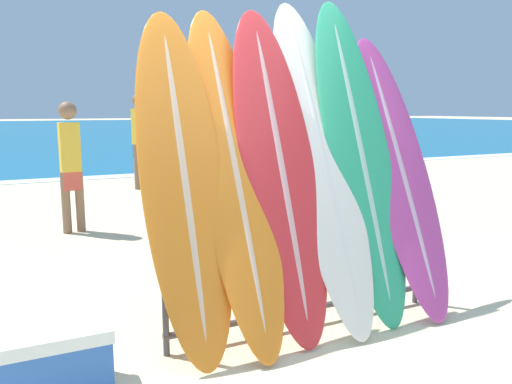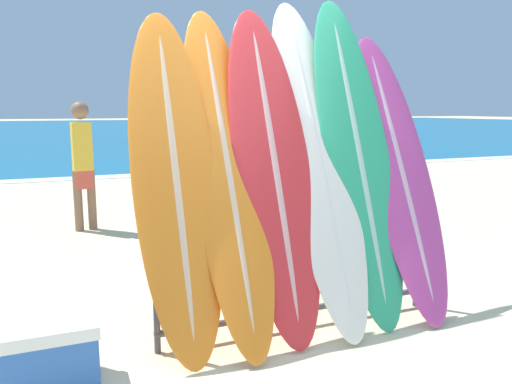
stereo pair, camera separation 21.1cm
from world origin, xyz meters
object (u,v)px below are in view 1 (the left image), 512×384
object	(u,v)px
surfboard_slot_1	(234,172)
cooler_box	(55,361)
person_far_left	(302,144)
surfboard_rack	(307,265)
surfboard_slot_4	(360,156)
person_near_water	(71,162)
surfboard_slot_5	(399,171)
surfboard_slot_3	(321,158)
surfboard_slot_2	(279,169)
person_mid_beach	(140,137)
surfboard_slot_0	(183,181)

from	to	relation	value
surfboard_slot_1	cooler_box	size ratio (longest dim) A/B	3.90
cooler_box	person_far_left	bearing A→B (deg)	44.87
surfboard_rack	person_far_left	world-z (taller)	person_far_left
surfboard_slot_4	person_near_water	xyz separation A→B (m)	(-1.66, 3.37, -0.29)
surfboard_slot_5	person_far_left	bearing A→B (deg)	71.52
surfboard_slot_3	person_far_left	bearing A→B (deg)	61.43
surfboard_slot_2	surfboard_slot_1	bearing A→B (deg)	175.23
surfboard_slot_4	cooler_box	size ratio (longest dim) A/B	4.12
person_mid_beach	person_far_left	xyz separation A→B (m)	(1.61, -3.16, 0.02)
surfboard_slot_2	person_far_left	bearing A→B (deg)	57.17
surfboard_slot_1	surfboard_slot_4	distance (m)	0.98
person_near_water	surfboard_slot_5	bearing A→B (deg)	114.00
surfboard_slot_5	surfboard_slot_0	bearing A→B (deg)	-179.57
surfboard_slot_3	surfboard_slot_4	world-z (taller)	surfboard_slot_4
surfboard_slot_0	cooler_box	xyz separation A→B (m)	(-0.79, -0.26, -0.86)
surfboard_rack	person_mid_beach	distance (m)	6.53
person_near_water	person_far_left	world-z (taller)	person_far_left
surfboard_slot_2	surfboard_slot_5	distance (m)	1.01
surfboard_slot_5	person_near_water	xyz separation A→B (m)	(-2.01, 3.40, -0.17)
surfboard_slot_3	surfboard_slot_5	bearing A→B (deg)	-4.39
surfboard_slot_1	surfboard_slot_2	xyz separation A→B (m)	(0.31, -0.03, 0.00)
surfboard_slot_1	cooler_box	world-z (taller)	surfboard_slot_1
surfboard_slot_3	person_mid_beach	xyz separation A→B (m)	(0.14, 6.37, -0.18)
person_mid_beach	surfboard_slot_0	bearing A→B (deg)	-128.27
surfboard_slot_0	surfboard_slot_1	distance (m)	0.34
surfboard_slot_1	surfboard_rack	bearing A→B (deg)	-12.85
surfboard_rack	surfboard_slot_5	size ratio (longest dim) A/B	0.98
surfboard_rack	surfboard_slot_1	xyz separation A→B (m)	(-0.48, 0.11, 0.65)
person_near_water	cooler_box	distance (m)	3.75
cooler_box	person_mid_beach	bearing A→B (deg)	73.88
surfboard_slot_4	person_mid_beach	bearing A→B (deg)	91.57
surfboard_slot_0	person_near_water	distance (m)	3.43
surfboard_slot_0	surfboard_slot_5	bearing A→B (deg)	0.43
surfboard_slot_3	surfboard_slot_5	size ratio (longest dim) A/B	1.11
cooler_box	surfboard_slot_1	bearing A→B (deg)	14.58
surfboard_slot_0	surfboard_slot_1	size ratio (longest dim) A/B	0.97
surfboard_slot_1	surfboard_slot_5	size ratio (longest dim) A/B	1.06
surfboard_slot_4	cooler_box	world-z (taller)	surfboard_slot_4
surfboard_rack	surfboard_slot_3	size ratio (longest dim) A/B	0.88
surfboard_slot_2	person_near_water	bearing A→B (deg)	106.34
surfboard_rack	person_near_water	distance (m)	3.70
surfboard_slot_0	surfboard_slot_2	distance (m)	0.66
surfboard_slot_5	cooler_box	world-z (taller)	surfboard_slot_5
surfboard_slot_2	person_near_water	xyz separation A→B (m)	(-1.00, 3.40, -0.23)
surfboard_slot_0	person_far_left	size ratio (longest dim) A/B	1.17
person_mid_beach	surfboard_slot_2	bearing A→B (deg)	-122.55
surfboard_slot_5	cooler_box	xyz separation A→B (m)	(-2.45, -0.27, -0.83)
surfboard_rack	person_far_left	size ratio (longest dim) A/B	1.11
surfboard_rack	surfboard_slot_5	world-z (taller)	surfboard_slot_5
person_near_water	person_mid_beach	xyz separation A→B (m)	(1.49, 3.02, 0.11)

